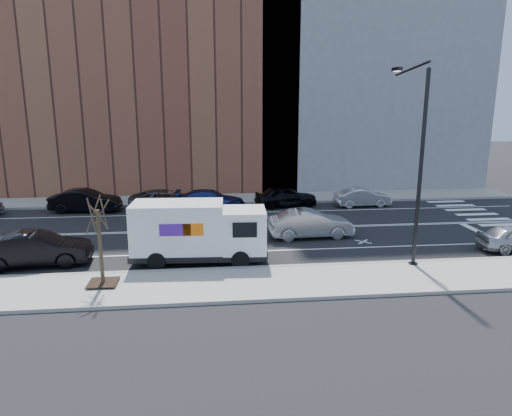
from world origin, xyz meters
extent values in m
plane|color=black|center=(0.00, 0.00, 0.00)|extent=(120.00, 120.00, 0.00)
cube|color=gray|center=(0.00, -8.80, 0.07)|extent=(44.00, 3.60, 0.15)
cube|color=gray|center=(0.00, 8.80, 0.07)|extent=(44.00, 3.60, 0.15)
cube|color=gray|center=(0.00, -7.00, 0.08)|extent=(44.00, 0.25, 0.17)
cube|color=gray|center=(0.00, 7.00, 0.08)|extent=(44.00, 0.25, 0.17)
cube|color=brown|center=(-8.00, 15.60, 11.00)|extent=(26.00, 10.00, 22.00)
cube|color=slate|center=(12.00, 15.60, 13.00)|extent=(20.00, 10.00, 26.00)
cylinder|color=black|center=(7.00, -7.40, 4.50)|extent=(0.18, 0.18, 9.00)
cylinder|color=black|center=(7.00, -7.40, 0.10)|extent=(0.44, 0.44, 0.20)
sphere|color=black|center=(7.00, -7.40, 8.95)|extent=(0.20, 0.20, 0.20)
cylinder|color=black|center=(7.00, -5.70, 9.10)|extent=(0.11, 3.49, 0.48)
cube|color=black|center=(7.00, -4.00, 9.20)|extent=(0.25, 0.80, 0.18)
cube|color=#FFF2CC|center=(7.00, -4.00, 9.10)|extent=(0.18, 0.55, 0.03)
cube|color=black|center=(-7.00, -8.40, 0.23)|extent=(1.20, 1.20, 0.04)
cylinder|color=#382B1E|center=(-7.00, -8.40, 1.75)|extent=(0.16, 0.16, 3.20)
cylinder|color=#382B1E|center=(-6.75, -8.40, 3.15)|extent=(0.06, 0.80, 1.44)
cylinder|color=#382B1E|center=(-6.92, -8.16, 3.15)|extent=(0.81, 0.31, 1.19)
cylinder|color=#382B1E|center=(-7.20, -8.25, 3.15)|extent=(0.58, 0.76, 1.50)
cylinder|color=#382B1E|center=(-7.20, -8.55, 3.15)|extent=(0.47, 0.61, 1.37)
cylinder|color=#382B1E|center=(-6.92, -8.64, 3.15)|extent=(0.72, 0.29, 1.13)
cube|color=black|center=(-3.09, -5.60, 0.46)|extent=(6.43, 2.49, 0.31)
cube|color=silver|center=(-0.85, -5.72, 1.58)|extent=(2.16, 2.30, 2.04)
cube|color=black|center=(0.19, -5.78, 1.89)|extent=(0.16, 1.89, 0.97)
cube|color=black|center=(-0.91, -6.83, 1.89)|extent=(1.12, 0.10, 0.71)
cube|color=black|center=(-0.79, -4.61, 1.89)|extent=(1.12, 0.10, 0.71)
cube|color=black|center=(0.14, -5.78, 0.56)|extent=(0.26, 2.04, 0.36)
cube|color=silver|center=(-4.01, -5.55, 1.78)|extent=(4.40, 2.47, 2.35)
cube|color=#47198C|center=(-4.07, -6.69, 1.94)|extent=(1.43, 0.10, 0.56)
cube|color=orange|center=(-3.26, -6.73, 1.94)|extent=(0.92, 0.07, 0.56)
cube|color=#47198C|center=(-3.95, -4.41, 1.94)|extent=(1.43, 0.10, 0.56)
cube|color=orange|center=(-3.13, -4.45, 1.94)|extent=(0.92, 0.07, 0.56)
cylinder|color=black|center=(-1.11, -6.73, 0.43)|extent=(0.87, 0.33, 0.86)
cylinder|color=black|center=(-1.00, -4.69, 0.43)|extent=(0.87, 0.33, 0.86)
cylinder|color=black|center=(-4.98, -6.52, 0.43)|extent=(0.87, 0.33, 0.86)
cylinder|color=black|center=(-4.87, -4.48, 0.43)|extent=(0.87, 0.33, 0.86)
imported|color=black|center=(-11.20, 5.83, 0.80)|extent=(4.97, 2.10, 1.59)
imported|color=#44474B|center=(-5.60, 5.88, 0.72)|extent=(5.25, 2.52, 1.44)
imported|color=navy|center=(-2.38, 5.49, 0.72)|extent=(5.04, 2.15, 1.45)
imported|color=black|center=(3.20, 5.92, 0.78)|extent=(4.75, 2.31, 1.56)
imported|color=#B6B7BB|center=(8.92, 5.42, 0.68)|extent=(4.20, 1.66, 1.36)
imported|color=#A1A1A5|center=(3.25, -2.08, 0.80)|extent=(4.93, 1.96, 1.60)
imported|color=black|center=(-10.68, -5.35, 0.82)|extent=(5.11, 2.24, 1.63)
camera|label=1|loc=(-2.54, -26.85, 7.56)|focal=32.00mm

